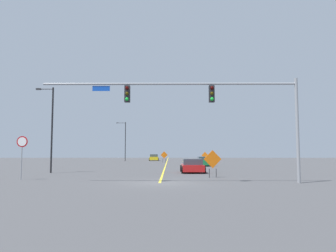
{
  "coord_description": "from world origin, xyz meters",
  "views": [
    {
      "loc": [
        0.64,
        -20.2,
        1.89
      ],
      "look_at": [
        0.41,
        17.33,
        4.93
      ],
      "focal_mm": 34.75,
      "sensor_mm": 36.0,
      "label": 1
    }
  ],
  "objects_px": {
    "car_yellow_approaching": "(154,158)",
    "car_red_distant": "(192,166)",
    "traffic_signal_assembly": "(206,101)",
    "car_green_near": "(204,162)",
    "construction_sign_median_near": "(213,160)",
    "street_lamp_near_left": "(51,125)",
    "construction_sign_right_lane": "(164,155)",
    "construction_sign_median_far": "(205,156)",
    "stop_sign": "(22,149)",
    "street_lamp_mid_right": "(125,140)"
  },
  "relations": [
    {
      "from": "car_yellow_approaching",
      "to": "car_red_distant",
      "type": "relative_size",
      "value": 0.97
    },
    {
      "from": "traffic_signal_assembly",
      "to": "car_green_near",
      "type": "xyz_separation_m",
      "value": [
        2.44,
        25.25,
        -4.5
      ]
    },
    {
      "from": "construction_sign_median_near",
      "to": "car_red_distant",
      "type": "height_order",
      "value": "construction_sign_median_near"
    },
    {
      "from": "car_green_near",
      "to": "car_red_distant",
      "type": "bearing_deg",
      "value": -100.07
    },
    {
      "from": "street_lamp_near_left",
      "to": "car_yellow_approaching",
      "type": "height_order",
      "value": "street_lamp_near_left"
    },
    {
      "from": "traffic_signal_assembly",
      "to": "construction_sign_median_near",
      "type": "xyz_separation_m",
      "value": [
        0.93,
        4.47,
        -3.82
      ]
    },
    {
      "from": "construction_sign_right_lane",
      "to": "construction_sign_median_far",
      "type": "bearing_deg",
      "value": -12.6
    },
    {
      "from": "traffic_signal_assembly",
      "to": "car_red_distant",
      "type": "bearing_deg",
      "value": 91.14
    },
    {
      "from": "construction_sign_median_far",
      "to": "street_lamp_near_left",
      "type": "bearing_deg",
      "value": -121.08
    },
    {
      "from": "construction_sign_right_lane",
      "to": "construction_sign_median_near",
      "type": "relative_size",
      "value": 1.01
    },
    {
      "from": "construction_sign_median_far",
      "to": "construction_sign_median_near",
      "type": "xyz_separation_m",
      "value": [
        -3.07,
        -34.05,
        0.04
      ]
    },
    {
      "from": "car_yellow_approaching",
      "to": "street_lamp_near_left",
      "type": "bearing_deg",
      "value": -99.5
    },
    {
      "from": "car_yellow_approaching",
      "to": "car_green_near",
      "type": "bearing_deg",
      "value": -73.65
    },
    {
      "from": "stop_sign",
      "to": "car_green_near",
      "type": "distance_m",
      "value": 27.54
    },
    {
      "from": "car_yellow_approaching",
      "to": "construction_sign_right_lane",
      "type": "bearing_deg",
      "value": -79.33
    },
    {
      "from": "construction_sign_right_lane",
      "to": "stop_sign",
      "type": "bearing_deg",
      "value": -103.48
    },
    {
      "from": "car_green_near",
      "to": "street_lamp_mid_right",
      "type": "bearing_deg",
      "value": 120.09
    },
    {
      "from": "traffic_signal_assembly",
      "to": "stop_sign",
      "type": "relative_size",
      "value": 5.34
    },
    {
      "from": "car_yellow_approaching",
      "to": "car_red_distant",
      "type": "height_order",
      "value": "car_yellow_approaching"
    },
    {
      "from": "construction_sign_median_far",
      "to": "traffic_signal_assembly",
      "type": "bearing_deg",
      "value": -95.93
    },
    {
      "from": "construction_sign_right_lane",
      "to": "car_red_distant",
      "type": "bearing_deg",
      "value": -83.92
    },
    {
      "from": "traffic_signal_assembly",
      "to": "stop_sign",
      "type": "bearing_deg",
      "value": 170.21
    },
    {
      "from": "street_lamp_near_left",
      "to": "construction_sign_right_lane",
      "type": "height_order",
      "value": "street_lamp_near_left"
    },
    {
      "from": "stop_sign",
      "to": "street_lamp_mid_right",
      "type": "distance_m",
      "value": 48.39
    },
    {
      "from": "construction_sign_median_far",
      "to": "construction_sign_median_near",
      "type": "relative_size",
      "value": 0.96
    },
    {
      "from": "traffic_signal_assembly",
      "to": "construction_sign_right_lane",
      "type": "relative_size",
      "value": 7.75
    },
    {
      "from": "street_lamp_near_left",
      "to": "car_yellow_approaching",
      "type": "distance_m",
      "value": 44.91
    },
    {
      "from": "traffic_signal_assembly",
      "to": "car_red_distant",
      "type": "height_order",
      "value": "traffic_signal_assembly"
    },
    {
      "from": "street_lamp_mid_right",
      "to": "construction_sign_median_far",
      "type": "distance_m",
      "value": 20.4
    },
    {
      "from": "traffic_signal_assembly",
      "to": "car_yellow_approaching",
      "type": "distance_m",
      "value": 54.39
    },
    {
      "from": "construction_sign_right_lane",
      "to": "car_green_near",
      "type": "distance_m",
      "value": 16.04
    },
    {
      "from": "street_lamp_mid_right",
      "to": "car_green_near",
      "type": "bearing_deg",
      "value": -59.91
    },
    {
      "from": "traffic_signal_assembly",
      "to": "construction_sign_median_far",
      "type": "height_order",
      "value": "traffic_signal_assembly"
    },
    {
      "from": "car_red_distant",
      "to": "car_green_near",
      "type": "height_order",
      "value": "car_green_near"
    },
    {
      "from": "street_lamp_near_left",
      "to": "construction_sign_median_near",
      "type": "distance_m",
      "value": 15.53
    },
    {
      "from": "street_lamp_mid_right",
      "to": "construction_sign_right_lane",
      "type": "relative_size",
      "value": 4.09
    },
    {
      "from": "construction_sign_right_lane",
      "to": "car_yellow_approaching",
      "type": "relative_size",
      "value": 0.5
    },
    {
      "from": "car_yellow_approaching",
      "to": "car_green_near",
      "type": "xyz_separation_m",
      "value": [
        8.4,
        -28.64,
        -0.08
      ]
    },
    {
      "from": "construction_sign_right_lane",
      "to": "street_lamp_near_left",
      "type": "bearing_deg",
      "value": -108.13
    },
    {
      "from": "street_lamp_near_left",
      "to": "construction_sign_median_near",
      "type": "xyz_separation_m",
      "value": [
        14.28,
        -5.27,
        -3.08
      ]
    },
    {
      "from": "stop_sign",
      "to": "street_lamp_mid_right",
      "type": "height_order",
      "value": "street_lamp_mid_right"
    },
    {
      "from": "construction_sign_median_near",
      "to": "car_red_distant",
      "type": "relative_size",
      "value": 0.48
    },
    {
      "from": "car_red_distant",
      "to": "construction_sign_right_lane",
      "type": "bearing_deg",
      "value": 96.08
    },
    {
      "from": "car_red_distant",
      "to": "street_lamp_near_left",
      "type": "bearing_deg",
      "value": -177.27
    },
    {
      "from": "stop_sign",
      "to": "construction_sign_median_near",
      "type": "relative_size",
      "value": 1.46
    },
    {
      "from": "construction_sign_median_near",
      "to": "car_red_distant",
      "type": "distance_m",
      "value": 6.04
    },
    {
      "from": "street_lamp_mid_right",
      "to": "car_red_distant",
      "type": "relative_size",
      "value": 1.98
    },
    {
      "from": "street_lamp_near_left",
      "to": "street_lamp_mid_right",
      "type": "bearing_deg",
      "value": 88.36
    },
    {
      "from": "construction_sign_median_far",
      "to": "car_yellow_approaching",
      "type": "xyz_separation_m",
      "value": [
        -9.96,
        15.36,
        -0.56
      ]
    },
    {
      "from": "stop_sign",
      "to": "car_red_distant",
      "type": "bearing_deg",
      "value": 33.75
    }
  ]
}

